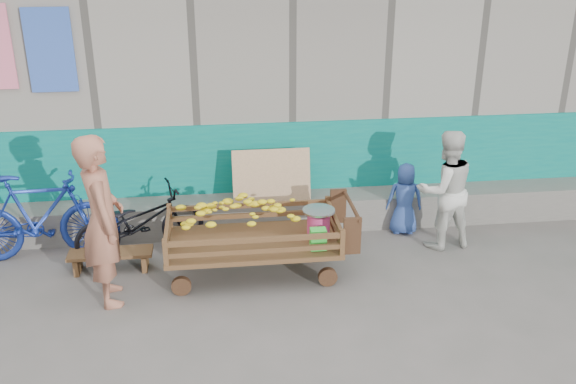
{
  "coord_description": "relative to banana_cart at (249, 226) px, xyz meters",
  "views": [
    {
      "loc": [
        -0.41,
        -5.41,
        3.79
      ],
      "look_at": [
        0.39,
        1.2,
        1.0
      ],
      "focal_mm": 40.0,
      "sensor_mm": 36.0,
      "label": 1
    }
  ],
  "objects": [
    {
      "name": "bicycle_blue",
      "position": [
        -2.46,
        0.7,
        -0.07
      ],
      "size": [
        1.86,
        0.6,
        1.1
      ],
      "primitive_type": "imported",
      "rotation": [
        0.0,
        0.0,
        1.62
      ],
      "color": "navy",
      "rests_on": "ground"
    },
    {
      "name": "building_wall",
      "position": [
        0.06,
        2.9,
        0.85
      ],
      "size": [
        12.0,
        3.5,
        3.0
      ],
      "color": "gray",
      "rests_on": "ground"
    },
    {
      "name": "bicycle_dark",
      "position": [
        -1.3,
        0.7,
        -0.2
      ],
      "size": [
        1.7,
        1.06,
        0.84
      ],
      "primitive_type": "imported",
      "rotation": [
        0.0,
        0.0,
        1.91
      ],
      "color": "black",
      "rests_on": "ground"
    },
    {
      "name": "child",
      "position": [
        2.09,
        0.87,
        -0.14
      ],
      "size": [
        0.51,
        0.37,
        0.96
      ],
      "primitive_type": "imported",
      "rotation": [
        0.0,
        0.0,
        3.0
      ],
      "color": "#2F4E9F",
      "rests_on": "ground"
    },
    {
      "name": "ground",
      "position": [
        0.06,
        -1.15,
        -0.62
      ],
      "size": [
        80.0,
        80.0,
        0.0
      ],
      "primitive_type": "plane",
      "color": "#5C5A54",
      "rests_on": "ground"
    },
    {
      "name": "bench",
      "position": [
        -1.62,
        0.3,
        -0.44
      ],
      "size": [
        0.97,
        0.29,
        0.24
      ],
      "color": "#4F341A",
      "rests_on": "ground"
    },
    {
      "name": "banana_cart",
      "position": [
        0.0,
        0.0,
        0.0
      ],
      "size": [
        2.15,
        0.98,
        0.92
      ],
      "color": "#4F341A",
      "rests_on": "ground"
    },
    {
      "name": "vendor_man",
      "position": [
        -1.54,
        -0.34,
        0.32
      ],
      "size": [
        0.6,
        0.77,
        1.88
      ],
      "primitive_type": "imported",
      "rotation": [
        0.0,
        0.0,
        1.81
      ],
      "color": "#AB6850",
      "rests_on": "ground"
    },
    {
      "name": "woman",
      "position": [
        2.45,
        0.45,
        0.14
      ],
      "size": [
        0.82,
        0.68,
        1.53
      ],
      "primitive_type": "imported",
      "rotation": [
        0.0,
        0.0,
        3.28
      ],
      "color": "silver",
      "rests_on": "ground"
    }
  ]
}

